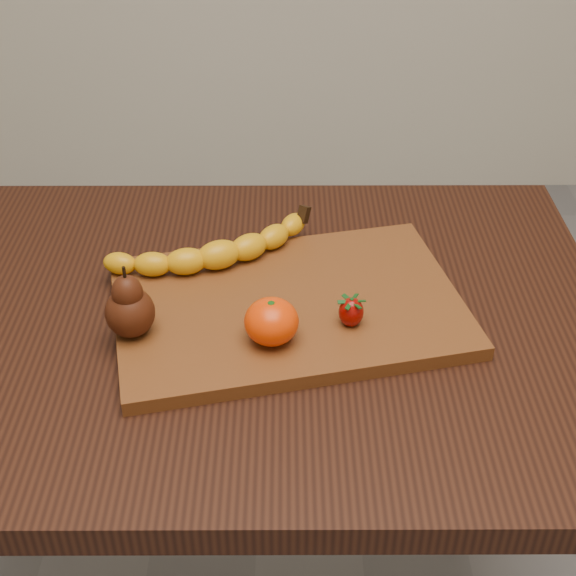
{
  "coord_description": "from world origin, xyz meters",
  "views": [
    {
      "loc": [
        0.06,
        -0.85,
        1.41
      ],
      "look_at": [
        0.07,
        -0.0,
        0.8
      ],
      "focal_mm": 50.0,
      "sensor_mm": 36.0,
      "label": 1
    }
  ],
  "objects_px": {
    "table": "(241,367)",
    "mandarin": "(271,322)",
    "pear": "(128,301)",
    "cutting_board": "(288,306)"
  },
  "relations": [
    {
      "from": "pear",
      "to": "mandarin",
      "type": "bearing_deg",
      "value": -5.24
    },
    {
      "from": "table",
      "to": "mandarin",
      "type": "height_order",
      "value": "mandarin"
    },
    {
      "from": "pear",
      "to": "mandarin",
      "type": "relative_size",
      "value": 1.44
    },
    {
      "from": "cutting_board",
      "to": "table",
      "type": "bearing_deg",
      "value": 166.85
    },
    {
      "from": "mandarin",
      "to": "table",
      "type": "bearing_deg",
      "value": 118.88
    },
    {
      "from": "table",
      "to": "cutting_board",
      "type": "distance_m",
      "value": 0.13
    },
    {
      "from": "table",
      "to": "mandarin",
      "type": "xyz_separation_m",
      "value": [
        0.05,
        -0.08,
        0.15
      ]
    },
    {
      "from": "table",
      "to": "pear",
      "type": "relative_size",
      "value": 10.39
    },
    {
      "from": "pear",
      "to": "cutting_board",
      "type": "bearing_deg",
      "value": 18.58
    },
    {
      "from": "cutting_board",
      "to": "pear",
      "type": "xyz_separation_m",
      "value": [
        -0.19,
        -0.07,
        0.06
      ]
    }
  ]
}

